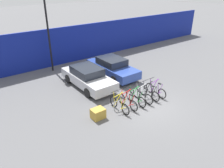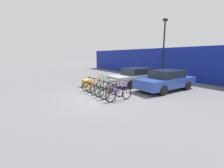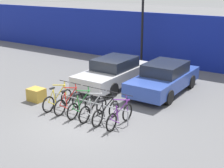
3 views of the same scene
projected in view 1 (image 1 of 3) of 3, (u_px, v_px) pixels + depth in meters
ground_plane at (148, 104)px, 13.01m from camera, size 120.00×120.00×0.00m
hoarding_wall at (71, 44)px, 19.13m from camera, size 36.00×0.16×3.16m
bike_rack at (137, 94)px, 13.13m from camera, size 3.53×0.04×0.57m
bicycle_yellow at (119, 105)px, 12.25m from camera, size 0.68×1.71×1.05m
bicycle_red at (127, 101)px, 12.58m from camera, size 0.68×1.71×1.05m
bicycle_green at (136, 98)px, 12.93m from camera, size 0.68×1.71×1.05m
bicycle_silver at (142, 95)px, 13.24m from camera, size 0.68×1.71×1.05m
bicycle_black at (149, 93)px, 13.56m from camera, size 0.68×1.71×1.05m
bicycle_purple at (156, 90)px, 13.88m from camera, size 0.68×1.71×1.05m
car_silver at (88, 77)px, 14.94m from camera, size 1.91×4.58×1.40m
car_blue at (112, 67)px, 16.64m from camera, size 1.91×4.53×1.40m
lamp_post at (48, 31)px, 16.44m from camera, size 0.24×0.44×5.80m
cargo_crate at (98, 114)px, 11.63m from camera, size 0.70×0.56×0.55m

